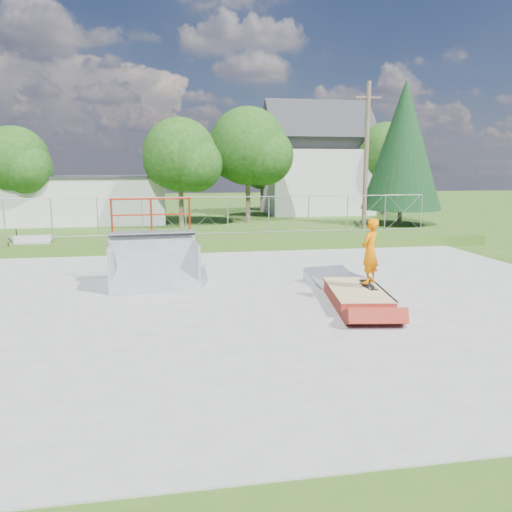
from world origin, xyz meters
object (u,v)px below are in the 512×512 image
at_px(flat_bank_ramp, 334,278).
at_px(skater, 370,254).
at_px(quarter_pipe, 153,244).
at_px(grind_box, 356,296).

bearing_deg(flat_bank_ramp, skater, -93.00).
height_order(quarter_pipe, flat_bank_ramp, quarter_pipe).
height_order(grind_box, quarter_pipe, quarter_pipe).
bearing_deg(skater, quarter_pipe, -68.17).
bearing_deg(skater, flat_bank_ramp, -124.59).
relative_size(grind_box, quarter_pipe, 1.14).
relative_size(flat_bank_ramp, skater, 0.86).
xyz_separation_m(grind_box, skater, (0.38, 0.11, 1.14)).
distance_m(grind_box, quarter_pipe, 6.30).
distance_m(grind_box, flat_bank_ramp, 2.21).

